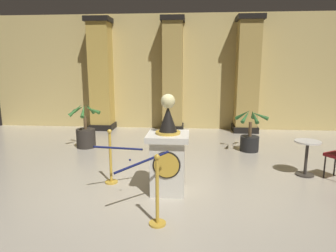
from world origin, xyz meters
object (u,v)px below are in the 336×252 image
at_px(stanchion_far, 157,201).
at_px(cafe_table, 307,154).
at_px(potted_palm_left, 86,134).
at_px(potted_palm_right, 250,138).
at_px(pedestal_clock, 168,155).
at_px(stanchion_near, 111,164).

bearing_deg(stanchion_far, cafe_table, 38.02).
height_order(potted_palm_left, cafe_table, potted_palm_left).
bearing_deg(potted_palm_left, potted_palm_right, -0.01).
bearing_deg(cafe_table, pedestal_clock, -158.96).
xyz_separation_m(potted_palm_left, cafe_table, (5.19, -1.72, 0.08)).
bearing_deg(pedestal_clock, stanchion_near, 163.61).
height_order(stanchion_far, cafe_table, stanchion_far).
bearing_deg(cafe_table, potted_palm_right, 115.15).
distance_m(pedestal_clock, stanchion_far, 1.17).
bearing_deg(stanchion_near, potted_palm_right, 38.90).
xyz_separation_m(stanchion_near, cafe_table, (3.83, 0.72, 0.09)).
bearing_deg(stanchion_near, potted_palm_left, 119.25).
xyz_separation_m(stanchion_far, potted_palm_left, (-2.42, 3.89, 0.01)).
xyz_separation_m(potted_palm_right, cafe_table, (0.81, -1.72, 0.11)).
height_order(stanchion_near, stanchion_far, stanchion_near).
relative_size(stanchion_near, stanchion_far, 1.02).
relative_size(pedestal_clock, stanchion_near, 1.66).
distance_m(stanchion_near, cafe_table, 3.89).
bearing_deg(stanchion_far, potted_palm_right, 63.18).
xyz_separation_m(stanchion_near, stanchion_far, (1.06, -1.45, -0.01)).
distance_m(stanchion_near, potted_palm_left, 2.79).
height_order(pedestal_clock, potted_palm_left, pedestal_clock).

